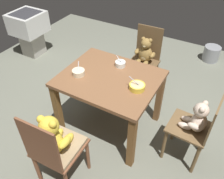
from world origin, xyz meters
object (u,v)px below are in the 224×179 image
teddy_chair_near_front (54,142)px  metal_pail (211,54)px  teddy_chair_far_center (145,56)px  porridge_bowl_yellow_near_right (137,87)px  dining_table (110,86)px  porridge_bowl_white_far_center (121,64)px  sink_basin (29,28)px  porridge_bowl_cream_near_left (78,72)px  teddy_chair_near_right (196,123)px

teddy_chair_near_front → metal_pail: (0.82, 3.02, -0.46)m
teddy_chair_far_center → porridge_bowl_yellow_near_right: (0.29, -0.90, 0.22)m
dining_table → metal_pail: (0.76, 2.15, -0.49)m
teddy_chair_near_front → porridge_bowl_white_far_center: teddy_chair_near_front is taller
porridge_bowl_yellow_near_right → sink_basin: porridge_bowl_yellow_near_right is taller
teddy_chair_near_front → porridge_bowl_cream_near_left: size_ratio=6.95×
teddy_chair_near_right → sink_basin: bearing=-12.0°
teddy_chair_near_front → porridge_bowl_cream_near_left: bearing=16.8°
teddy_chair_near_front → metal_pail: bearing=-17.5°
porridge_bowl_cream_near_left → teddy_chair_near_right: bearing=6.1°
porridge_bowl_yellow_near_right → teddy_chair_near_front: bearing=-114.9°
teddy_chair_near_front → sink_basin: teddy_chair_near_front is taller
metal_pail → porridge_bowl_cream_near_left: bearing=-115.3°
teddy_chair_near_front → porridge_bowl_white_far_center: (0.06, 1.10, 0.19)m
dining_table → porridge_bowl_white_far_center: bearing=89.0°
teddy_chair_near_front → sink_basin: bearing=47.6°
dining_table → sink_basin: bearing=158.4°
dining_table → metal_pail: size_ratio=3.81×
teddy_chair_near_front → metal_pail: size_ratio=3.51×
dining_table → porridge_bowl_white_far_center: porridge_bowl_white_far_center is taller
teddy_chair_far_center → metal_pail: (0.72, 1.28, -0.42)m
dining_table → porridge_bowl_white_far_center: (0.00, 0.24, 0.15)m
teddy_chair_near_right → metal_pail: 2.19m
porridge_bowl_cream_near_left → metal_pail: porridge_bowl_cream_near_left is taller
dining_table → teddy_chair_far_center: 0.87m
dining_table → teddy_chair_near_front: (-0.05, -0.87, -0.03)m
teddy_chair_near_right → metal_pail: bearing=-81.8°
porridge_bowl_yellow_near_right → metal_pail: porridge_bowl_yellow_near_right is taller
teddy_chair_near_front → sink_basin: size_ratio=1.26×
teddy_chair_far_center → teddy_chair_near_front: bearing=-4.8°
sink_basin → metal_pail: (2.81, 1.34, -0.36)m
porridge_bowl_white_far_center → sink_basin: size_ratio=0.17×
dining_table → teddy_chair_near_right: size_ratio=1.17×
teddy_chair_far_center → porridge_bowl_yellow_near_right: size_ratio=5.44×
teddy_chair_near_right → teddy_chair_far_center: size_ratio=0.95×
dining_table → teddy_chair_near_right: 0.96m
porridge_bowl_yellow_near_right → porridge_bowl_cream_near_left: bearing=-171.8°
teddy_chair_far_center → porridge_bowl_white_far_center: bearing=-5.2°
teddy_chair_near_right → metal_pail: size_ratio=3.26×
porridge_bowl_white_far_center → teddy_chair_far_center: bearing=86.4°
metal_pail → sink_basin: bearing=-154.6°
teddy_chair_near_front → teddy_chair_far_center: 1.74m
teddy_chair_far_center → teddy_chair_near_right: bearing=45.1°
dining_table → porridge_bowl_cream_near_left: porridge_bowl_cream_near_left is taller
porridge_bowl_cream_near_left → porridge_bowl_yellow_near_right: bearing=8.2°
dining_table → sink_basin: (-2.05, 0.81, -0.13)m
teddy_chair_far_center → porridge_bowl_white_far_center: teddy_chair_far_center is taller
teddy_chair_near_front → metal_pail: 3.16m
teddy_chair_near_front → sink_basin: (-2.00, 1.68, -0.10)m
teddy_chair_near_right → teddy_chair_near_front: size_ratio=0.93×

